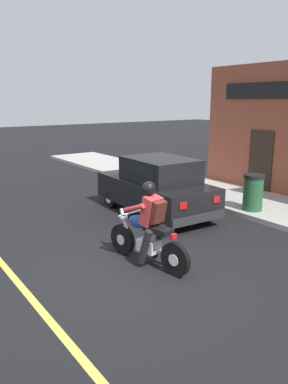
# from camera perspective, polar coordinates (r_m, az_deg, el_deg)

# --- Properties ---
(ground_plane) EXTENTS (80.00, 80.00, 0.00)m
(ground_plane) POSITION_cam_1_polar(r_m,az_deg,el_deg) (6.92, -1.68, -12.31)
(ground_plane) COLOR black
(sidewalk_curb) EXTENTS (2.60, 22.00, 0.14)m
(sidewalk_curb) POSITION_cam_1_polar(r_m,az_deg,el_deg) (12.47, 11.42, -0.27)
(sidewalk_curb) COLOR #ADAAA3
(sidewalk_curb) RESTS_ON ground
(motorcycle_with_rider) EXTENTS (0.66, 2.01, 1.62)m
(motorcycle_with_rider) POSITION_cam_1_polar(r_m,az_deg,el_deg) (7.03, 0.62, -5.89)
(motorcycle_with_rider) COLOR black
(motorcycle_with_rider) RESTS_ON ground
(car_hatchback) EXTENTS (1.84, 3.86, 1.57)m
(car_hatchback) POSITION_cam_1_polar(r_m,az_deg,el_deg) (10.14, 1.86, 0.81)
(car_hatchback) COLOR black
(car_hatchback) RESTS_ON ground
(trash_bin) EXTENTS (0.56, 0.56, 0.98)m
(trash_bin) POSITION_cam_1_polar(r_m,az_deg,el_deg) (10.49, 16.28, -0.02)
(trash_bin) COLOR #23512D
(trash_bin) RESTS_ON sidewalk_curb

